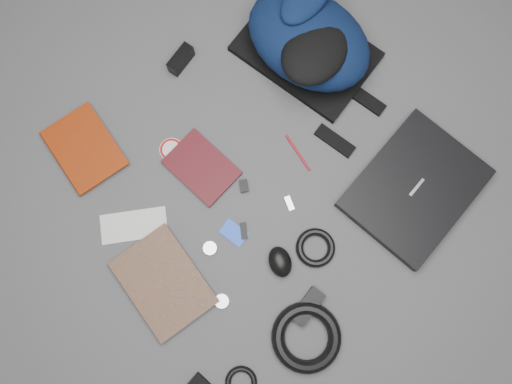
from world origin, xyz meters
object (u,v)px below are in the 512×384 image
laptop (415,188)px  textbook_red (59,165)px  dvd_case (202,167)px  compact_camera (181,60)px  comic_book (134,304)px  power_brick (308,306)px  backpack (309,39)px  mouse (280,262)px

laptop → textbook_red: laptop is taller
dvd_case → compact_camera: (0.12, 0.34, 0.02)m
comic_book → power_brick: power_brick is taller
laptop → dvd_case: bearing=124.8°
compact_camera → power_brick: bearing=-117.6°
laptop → backpack: bearing=76.3°
backpack → mouse: bearing=-150.8°
mouse → comic_book: bearing=178.4°
mouse → power_brick: 0.16m
power_brick → backpack: bearing=37.1°
textbook_red → comic_book: 0.50m
backpack → compact_camera: size_ratio=4.67×
comic_book → power_brick: (0.44, -0.27, 0.00)m
dvd_case → power_brick: size_ratio=1.85×
compact_camera → comic_book: bearing=-153.5°
comic_book → compact_camera: bearing=45.1°
dvd_case → compact_camera: bearing=54.5°
dvd_case → power_brick: bearing=-99.7°
comic_book → mouse: 0.46m
comic_book → dvd_case: comic_book is taller
backpack → laptop: (0.05, -0.56, -0.08)m
comic_book → mouse: size_ratio=3.07×
dvd_case → mouse: size_ratio=2.25×
textbook_red → compact_camera: 0.51m
laptop → dvd_case: 0.67m
backpack → comic_book: backpack is taller
backpack → comic_book: 0.97m
laptop → textbook_red: size_ratio=1.63×
dvd_case → backpack: bearing=2.2°
comic_book → power_brick: bearing=-36.8°
laptop → compact_camera: 0.85m
textbook_red → dvd_case: bearing=-35.8°
laptop → textbook_red: (-0.92, 0.64, -0.01)m
compact_camera → power_brick: (-0.06, -0.88, -0.01)m
mouse → laptop: bearing=10.9°
backpack → compact_camera: backpack is taller
laptop → textbook_red: 1.12m
dvd_case → mouse: (0.06, -0.38, 0.02)m
textbook_red → laptop: bearing=-38.8°
comic_book → compact_camera: 0.79m
comic_book → compact_camera: compact_camera is taller
textbook_red → dvd_case: 0.45m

